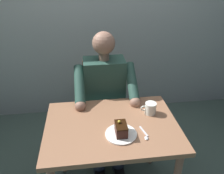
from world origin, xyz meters
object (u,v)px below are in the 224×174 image
object	(u,v)px
cake_slice	(121,129)
dessert_spoon	(145,135)
dining_table	(112,135)
coffee_cup	(150,108)
seated_person	(106,100)
chair	(104,103)

from	to	relation	value
cake_slice	dessert_spoon	xyz separation A→B (m)	(-0.16, 0.03, -0.04)
dining_table	coffee_cup	world-z (taller)	coffee_cup
cake_slice	coffee_cup	bearing A→B (deg)	-140.49
dining_table	cake_slice	world-z (taller)	cake_slice
seated_person	dessert_spoon	world-z (taller)	seated_person
dining_table	chair	xyz separation A→B (m)	(0.00, -0.62, -0.11)
coffee_cup	dessert_spoon	bearing A→B (deg)	67.34
coffee_cup	dining_table	bearing A→B (deg)	17.92
chair	dining_table	bearing A→B (deg)	90.00
seated_person	coffee_cup	world-z (taller)	seated_person
coffee_cup	chair	bearing A→B (deg)	-59.67
dining_table	dessert_spoon	distance (m)	0.27
chair	coffee_cup	xyz separation A→B (m)	(-0.31, 0.52, 0.26)
dessert_spoon	coffee_cup	bearing A→B (deg)	-112.66
dining_table	dessert_spoon	xyz separation A→B (m)	(-0.21, 0.14, 0.10)
cake_slice	coffee_cup	world-z (taller)	cake_slice
seated_person	chair	bearing A→B (deg)	-90.00
chair	coffee_cup	size ratio (longest dim) A/B	7.63
dessert_spoon	chair	bearing A→B (deg)	-74.97
seated_person	coffee_cup	bearing A→B (deg)	131.20
seated_person	cake_slice	xyz separation A→B (m)	(-0.05, 0.56, 0.12)
cake_slice	dessert_spoon	bearing A→B (deg)	170.07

